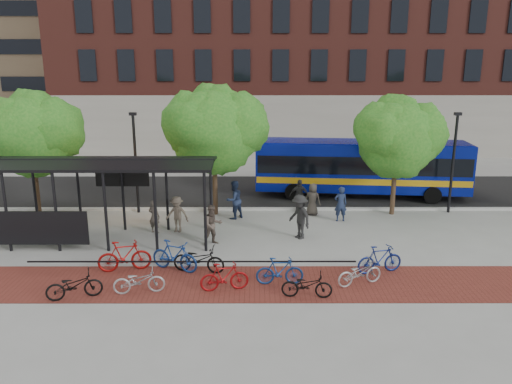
{
  "coord_description": "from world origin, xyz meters",
  "views": [
    {
      "loc": [
        -0.98,
        -21.06,
        7.46
      ],
      "look_at": [
        -0.94,
        1.6,
        1.6
      ],
      "focal_mm": 35.0,
      "sensor_mm": 36.0,
      "label": 1
    }
  ],
  "objects_px": {
    "bike_3": "(174,256)",
    "pedestrian_8": "(213,225)",
    "bike_5": "(224,277)",
    "bike_10": "(360,273)",
    "bike_2": "(139,281)",
    "pedestrian_1": "(154,217)",
    "tree_c": "(399,135)",
    "bike_4": "(199,259)",
    "bike_8": "(307,285)",
    "lamp_post_right": "(453,160)",
    "bike_11": "(380,259)",
    "pedestrian_9": "(300,217)",
    "bike_7": "(280,271)",
    "tree_a": "(32,131)",
    "pedestrian_3": "(177,214)",
    "tree_b": "(216,127)",
    "pedestrian_7": "(341,204)",
    "bus": "(361,165)",
    "bike_1": "(125,256)",
    "lamp_post_left": "(136,160)",
    "bus_shelter": "(86,172)",
    "pedestrian_2": "(234,200)",
    "pedestrian_6": "(313,199)",
    "pedestrian_4": "(299,196)",
    "bike_0": "(74,285)"
  },
  "relations": [
    {
      "from": "bike_8",
      "to": "pedestrian_7",
      "type": "relative_size",
      "value": 0.97
    },
    {
      "from": "bike_3",
      "to": "pedestrian_8",
      "type": "bearing_deg",
      "value": 1.46
    },
    {
      "from": "lamp_post_right",
      "to": "pedestrian_1",
      "type": "distance_m",
      "value": 15.01
    },
    {
      "from": "lamp_post_right",
      "to": "bike_4",
      "type": "xyz_separation_m",
      "value": [
        -12.05,
        -7.61,
        -2.24
      ]
    },
    {
      "from": "bike_2",
      "to": "pedestrian_4",
      "type": "xyz_separation_m",
      "value": [
        6.14,
        9.52,
        0.4
      ]
    },
    {
      "from": "bike_2",
      "to": "bus_shelter",
      "type": "bearing_deg",
      "value": 21.97
    },
    {
      "from": "pedestrian_2",
      "to": "pedestrian_3",
      "type": "bearing_deg",
      "value": -2.68
    },
    {
      "from": "pedestrian_1",
      "to": "bike_4",
      "type": "bearing_deg",
      "value": 142.99
    },
    {
      "from": "tree_b",
      "to": "pedestrian_1",
      "type": "distance_m",
      "value": 5.4
    },
    {
      "from": "bike_4",
      "to": "pedestrian_3",
      "type": "bearing_deg",
      "value": 28.61
    },
    {
      "from": "pedestrian_1",
      "to": "pedestrian_3",
      "type": "xyz_separation_m",
      "value": [
        1.02,
        0.13,
        0.07
      ]
    },
    {
      "from": "tree_a",
      "to": "tree_c",
      "type": "xyz_separation_m",
      "value": [
        18.0,
        -0.0,
        -0.19
      ]
    },
    {
      "from": "bike_8",
      "to": "pedestrian_8",
      "type": "relative_size",
      "value": 0.97
    },
    {
      "from": "bike_1",
      "to": "pedestrian_9",
      "type": "xyz_separation_m",
      "value": [
        6.75,
        3.55,
        0.4
      ]
    },
    {
      "from": "tree_b",
      "to": "pedestrian_7",
      "type": "height_order",
      "value": "tree_b"
    },
    {
      "from": "pedestrian_6",
      "to": "pedestrian_3",
      "type": "bearing_deg",
      "value": 47.21
    },
    {
      "from": "bike_7",
      "to": "tree_a",
      "type": "bearing_deg",
      "value": 52.77
    },
    {
      "from": "bike_11",
      "to": "pedestrian_9",
      "type": "bearing_deg",
      "value": 19.82
    },
    {
      "from": "bike_0",
      "to": "tree_a",
      "type": "bearing_deg",
      "value": 9.61
    },
    {
      "from": "bike_4",
      "to": "pedestrian_4",
      "type": "xyz_separation_m",
      "value": [
        4.34,
        7.8,
        0.34
      ]
    },
    {
      "from": "bike_8",
      "to": "bike_10",
      "type": "relative_size",
      "value": 0.97
    },
    {
      "from": "bike_3",
      "to": "pedestrian_3",
      "type": "height_order",
      "value": "pedestrian_3"
    },
    {
      "from": "bike_10",
      "to": "bike_11",
      "type": "xyz_separation_m",
      "value": [
        0.94,
        1.02,
        0.08
      ]
    },
    {
      "from": "lamp_post_left",
      "to": "lamp_post_right",
      "type": "height_order",
      "value": "same"
    },
    {
      "from": "bike_7",
      "to": "pedestrian_3",
      "type": "relative_size",
      "value": 0.99
    },
    {
      "from": "pedestrian_1",
      "to": "bike_7",
      "type": "bearing_deg",
      "value": 158.21
    },
    {
      "from": "pedestrian_4",
      "to": "pedestrian_7",
      "type": "height_order",
      "value": "pedestrian_7"
    },
    {
      "from": "bike_2",
      "to": "bike_10",
      "type": "distance_m",
      "value": 7.51
    },
    {
      "from": "bus_shelter",
      "to": "lamp_post_left",
      "type": "relative_size",
      "value": 2.07
    },
    {
      "from": "tree_a",
      "to": "pedestrian_1",
      "type": "bearing_deg",
      "value": -24.78
    },
    {
      "from": "lamp_post_right",
      "to": "bus",
      "type": "xyz_separation_m",
      "value": [
        -3.94,
        3.24,
        -0.91
      ]
    },
    {
      "from": "pedestrian_4",
      "to": "pedestrian_2",
      "type": "bearing_deg",
      "value": -160.16
    },
    {
      "from": "bike_2",
      "to": "bike_5",
      "type": "bearing_deg",
      "value": -96.16
    },
    {
      "from": "bike_8",
      "to": "bike_0",
      "type": "bearing_deg",
      "value": 94.97
    },
    {
      "from": "tree_c",
      "to": "bike_2",
      "type": "height_order",
      "value": "tree_c"
    },
    {
      "from": "tree_c",
      "to": "pedestrian_8",
      "type": "bearing_deg",
      "value": -153.43
    },
    {
      "from": "bike_3",
      "to": "pedestrian_7",
      "type": "distance_m",
      "value": 9.31
    },
    {
      "from": "pedestrian_8",
      "to": "bike_1",
      "type": "bearing_deg",
      "value": -162.82
    },
    {
      "from": "lamp_post_left",
      "to": "pedestrian_1",
      "type": "distance_m",
      "value": 4.03
    },
    {
      "from": "pedestrian_3",
      "to": "bike_1",
      "type": "bearing_deg",
      "value": -92.98
    },
    {
      "from": "bike_8",
      "to": "pedestrian_7",
      "type": "bearing_deg",
      "value": -12.16
    },
    {
      "from": "bike_3",
      "to": "bike_4",
      "type": "relative_size",
      "value": 1.0
    },
    {
      "from": "bike_4",
      "to": "bike_8",
      "type": "relative_size",
      "value": 1.16
    },
    {
      "from": "bike_2",
      "to": "pedestrian_1",
      "type": "relative_size",
      "value": 1.11
    },
    {
      "from": "tree_c",
      "to": "pedestrian_8",
      "type": "relative_size",
      "value": 3.44
    },
    {
      "from": "bike_5",
      "to": "bike_10",
      "type": "xyz_separation_m",
      "value": [
        4.65,
        0.45,
        -0.05
      ]
    },
    {
      "from": "bike_4",
      "to": "pedestrian_6",
      "type": "xyz_separation_m",
      "value": [
        4.97,
        7.15,
        0.31
      ]
    },
    {
      "from": "bike_0",
      "to": "pedestrian_4",
      "type": "distance_m",
      "value": 12.85
    },
    {
      "from": "tree_b",
      "to": "bike_2",
      "type": "relative_size",
      "value": 3.8
    },
    {
      "from": "bike_1",
      "to": "bike_8",
      "type": "xyz_separation_m",
      "value": [
        6.51,
        -2.18,
        -0.15
      ]
    }
  ]
}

